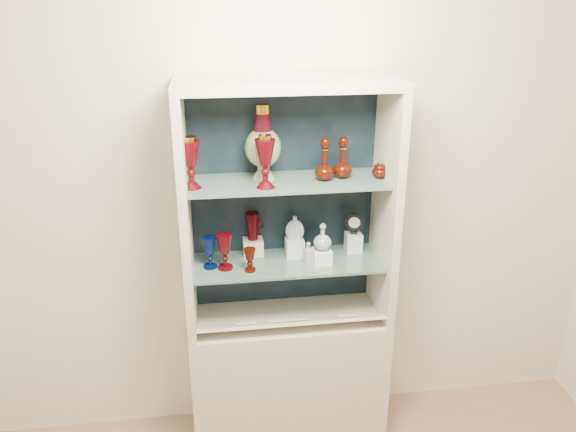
{
  "coord_description": "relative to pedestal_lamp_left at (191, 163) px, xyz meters",
  "views": [
    {
      "loc": [
        -0.34,
        -0.93,
        2.28
      ],
      "look_at": [
        0.0,
        1.53,
        1.3
      ],
      "focal_mm": 35.0,
      "sensor_mm": 36.0,
      "label": 1
    }
  ],
  "objects": [
    {
      "name": "riser_clear_round_decanter",
      "position": [
        0.61,
        0.01,
        -0.5
      ],
      "size": [
        0.09,
        0.09,
        0.07
      ],
      "primitive_type": "cube",
      "color": "silver",
      "rests_on": "shelf_lower"
    },
    {
      "name": "lidded_bowl",
      "position": [
        0.88,
        0.03,
        -0.08
      ],
      "size": [
        0.09,
        0.09,
        0.08
      ],
      "primitive_type": null,
      "rotation": [
        0.0,
        0.0,
        -0.31
      ],
      "color": "#3E0F04",
      "rests_on": "shelf_upper"
    },
    {
      "name": "cabinet_top_cap",
      "position": [
        0.44,
        0.03,
        0.33
      ],
      "size": [
        1.0,
        0.4,
        0.04
      ],
      "primitive_type": "cube",
      "color": "beige",
      "rests_on": "cabinet_side_left"
    },
    {
      "name": "clear_round_decanter",
      "position": [
        0.61,
        0.01,
        -0.4
      ],
      "size": [
        0.12,
        0.12,
        0.13
      ],
      "primitive_type": null,
      "rotation": [
        0.0,
        0.0,
        0.42
      ],
      "color": "#8FA1A5",
      "rests_on": "riser_clear_round_decanter"
    },
    {
      "name": "label_card_3",
      "position": [
        0.38,
        -0.08,
        -0.79
      ],
      "size": [
        0.1,
        0.06,
        0.03
      ],
      "primitive_type": "cube",
      "rotation": [
        -0.44,
        0.0,
        0.0
      ],
      "color": "white",
      "rests_on": "label_ledge"
    },
    {
      "name": "riser_cameo_medallion",
      "position": [
        0.79,
        0.12,
        -0.49
      ],
      "size": [
        0.08,
        0.08,
        0.1
      ],
      "primitive_type": "cube",
      "color": "silver",
      "rests_on": "shelf_lower"
    },
    {
      "name": "ruby_decanter_b",
      "position": [
        0.7,
        0.06,
        -0.01
      ],
      "size": [
        0.1,
        0.1,
        0.21
      ],
      "primitive_type": null,
      "rotation": [
        0.0,
        0.0,
        -0.15
      ],
      "color": "#3E0F04",
      "rests_on": "shelf_upper"
    },
    {
      "name": "shelf_lower",
      "position": [
        0.44,
        0.05,
        -0.54
      ],
      "size": [
        0.92,
        0.34,
        0.01
      ],
      "primitive_type": "cube",
      "color": "slate",
      "rests_on": "cabinet_side_left"
    },
    {
      "name": "enamel_urn",
      "position": [
        0.33,
        0.1,
        0.06
      ],
      "size": [
        0.21,
        0.21,
        0.35
      ],
      "primitive_type": null,
      "rotation": [
        0.0,
        0.0,
        0.31
      ],
      "color": "#0D441F",
      "rests_on": "shelf_upper"
    },
    {
      "name": "cabinet_base",
      "position": [
        0.44,
        0.03,
        -1.21
      ],
      "size": [
        1.0,
        0.4,
        0.75
      ],
      "primitive_type": "cube",
      "color": "beige",
      "rests_on": "ground"
    },
    {
      "name": "cobalt_goblet",
      "position": [
        0.06,
        0.03,
        -0.46
      ],
      "size": [
        0.08,
        0.08,
        0.16
      ],
      "primitive_type": null,
      "rotation": [
        0.0,
        0.0,
        0.17
      ],
      "color": "#040F3B",
      "rests_on": "shelf_lower"
    },
    {
      "name": "label_card_0",
      "position": [
        0.22,
        -0.08,
        -0.79
      ],
      "size": [
        0.1,
        0.06,
        0.03
      ],
      "primitive_type": "cube",
      "rotation": [
        -0.44,
        0.0,
        0.0
      ],
      "color": "white",
      "rests_on": "label_ledge"
    },
    {
      "name": "riser_ruby_pitcher",
      "position": [
        0.28,
        0.16,
        -0.5
      ],
      "size": [
        0.1,
        0.1,
        0.08
      ],
      "primitive_type": "cube",
      "color": "silver",
      "rests_on": "shelf_lower"
    },
    {
      "name": "pedestal_lamp_right",
      "position": [
        0.33,
        -0.04,
        0.0
      ],
      "size": [
        0.1,
        0.1,
        0.24
      ],
      "primitive_type": null,
      "rotation": [
        0.0,
        0.0,
        0.07
      ],
      "color": "#4E050B",
      "rests_on": "shelf_upper"
    },
    {
      "name": "ruby_pitcher",
      "position": [
        0.28,
        0.16,
        -0.39
      ],
      "size": [
        0.12,
        0.09,
        0.14
      ],
      "primitive_type": null,
      "rotation": [
        0.0,
        0.0,
        -0.23
      ],
      "color": "#4E050B",
      "rests_on": "riser_ruby_pitcher"
    },
    {
      "name": "pedestal_lamp_left",
      "position": [
        0.0,
        0.0,
        0.0
      ],
      "size": [
        0.11,
        0.11,
        0.24
      ],
      "primitive_type": null,
      "rotation": [
        0.0,
        0.0,
        -0.25
      ],
      "color": "#4E050B",
      "rests_on": "shelf_upper"
    },
    {
      "name": "flat_flask",
      "position": [
        0.49,
        0.11,
        -0.38
      ],
      "size": [
        0.1,
        0.06,
        0.13
      ],
      "primitive_type": null,
      "rotation": [
        0.0,
        0.0,
        -0.22
      ],
      "color": "#B1BBC7",
      "rests_on": "riser_flat_flask"
    },
    {
      "name": "shelf_upper",
      "position": [
        0.44,
        0.05,
        -0.12
      ],
      "size": [
        0.92,
        0.34,
        0.01
      ],
      "primitive_type": "cube",
      "color": "slate",
      "rests_on": "cabinet_side_left"
    },
    {
      "name": "label_card_1",
      "position": [
        0.72,
        -0.08,
        -0.79
      ],
      "size": [
        0.1,
        0.06,
        0.03
      ],
      "primitive_type": "cube",
      "rotation": [
        -0.44,
        0.0,
        0.0
      ],
      "color": "white",
      "rests_on": "label_ledge"
    },
    {
      "name": "clear_square_bottle",
      "position": [
        0.54,
        0.01,
        -0.48
      ],
      "size": [
        0.05,
        0.05,
        0.12
      ],
      "primitive_type": null,
      "rotation": [
        0.0,
        0.0,
        0.29
      ],
      "color": "#8FA1A5",
      "rests_on": "shelf_lower"
    },
    {
      "name": "label_card_2",
      "position": [
        0.48,
        -0.08,
        -0.79
      ],
      "size": [
        0.1,
        0.06,
        0.03
      ],
      "primitive_type": "cube",
      "rotation": [
        -0.44,
        0.0,
        0.0
      ],
      "color": "white",
      "rests_on": "label_ledge"
    },
    {
      "name": "ruby_goblet_tall",
      "position": [
        0.13,
        0.01,
        -0.45
      ],
      "size": [
        0.08,
        0.08,
        0.18
      ],
      "primitive_type": null,
      "rotation": [
        0.0,
        0.0,
        -0.17
      ],
      "color": "#4E050B",
      "rests_on": "shelf_lower"
    },
    {
      "name": "riser_flat_flask",
      "position": [
        0.49,
        0.11,
        -0.49
      ],
      "size": [
        0.09,
        0.09,
        0.09
      ],
      "primitive_type": "cube",
      "color": "silver",
      "rests_on": "shelf_lower"
    },
    {
      "name": "cabinet_side_left",
      "position": [
        -0.04,
        0.03,
        -0.26
      ],
      "size": [
        0.04,
        0.4,
        1.15
      ],
      "primitive_type": "cube",
      "color": "beige",
      "rests_on": "cabinet_base"
    },
    {
      "name": "ruby_goblet_small",
      "position": [
        0.25,
        -0.03,
        -0.48
      ],
      "size": [
        0.06,
        0.06,
        0.12
      ],
      "primitive_type": null,
      "rotation": [
        0.0,
        0.0,
        -0.04
      ],
      "color": "#3E0F04",
      "rests_on": "shelf_lower"
    },
    {
      "name": "cameo_medallion",
      "position": [
        0.79,
        0.12,
        -0.38
      ],
      "size": [
        0.1,
        0.05,
        0.11
      ],
      "primitive_type": null,
      "rotation": [
        0.0,
        0.0,
        -0.21
      ],
      "color": "black",
      "rests_on": "riser_cameo_medallion"
    },
    {
      "name": "cabinet_back_panel",
      "position": [
        0.44,
        0.22,
        -0.26
      ],
      "size": [
        0.98,
        0.02,
        1.15
      ],
      "primitive_type": "cube",
      "color": "black",
      "rests_on": "cabinet_base"
    },
    {
      "name": "wall_back",
      "position": [
        0.44,
        0.25,
        -0.19
      ],
      "size": [
        3.5,
        0.02,
        2.8
      ],
      "primitive_type": "cube",
      "color": "silver",
      "rests_on": "ground"
    },
    {
      "name": "ruby_decanter_a",
      "position": [
        0.61,
        0.03,
        -0.0
      ],
      "size": [
        0.11,
        0.11,
        0.23
      ],
      "primitive_type": null,
      "rotation": [
        0.0,
        0.0,
        -0.24
      ],
      "color": "#3E0F04",
      "rests_on": "shelf_upper"
    },
    {
      "name": "label_ledge",
      "position": [
        0.44,
        -0.08,
        -0.81
      ],
      "size": [
        0.92,
        0.17,
        0.09
      ],
      "primitive_type": "cube",
      "rotation": [
        -0.44,
        0.0,
        0.0
      ],
      "color": "beige",
      "rests_on": "cabinet_base"
    },
    {
      "name": "cabinet_side_right",
      "position": [
        0.92,
        0.03,
        -0.26
      ],
      "size": [
        0.04,
        0.4,
        1.15
      ],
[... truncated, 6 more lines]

